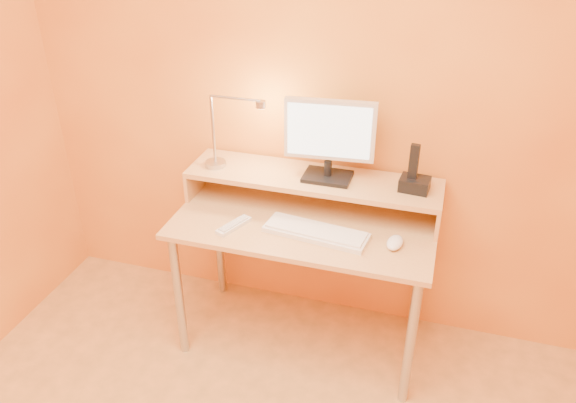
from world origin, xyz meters
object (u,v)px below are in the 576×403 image
(keyboard, at_px, (316,233))
(lamp_base, at_px, (216,164))
(mouse, at_px, (395,243))
(monitor_panel, at_px, (330,130))
(remote_control, at_px, (234,226))
(phone_dock, at_px, (415,184))

(keyboard, bearing_deg, lamp_base, 166.16)
(lamp_base, relative_size, mouse, 0.86)
(monitor_panel, distance_m, mouse, 0.57)
(mouse, height_order, remote_control, mouse)
(mouse, relative_size, remote_control, 0.63)
(lamp_base, bearing_deg, monitor_panel, 4.16)
(monitor_panel, relative_size, mouse, 3.51)
(monitor_panel, bearing_deg, phone_dock, -6.73)
(lamp_base, bearing_deg, keyboard, -20.80)
(keyboard, height_order, remote_control, keyboard)
(phone_dock, relative_size, mouse, 1.11)
(monitor_panel, xyz_separation_m, remote_control, (-0.36, -0.30, -0.39))
(monitor_panel, xyz_separation_m, lamp_base, (-0.55, -0.04, -0.23))
(keyboard, bearing_deg, phone_dock, 39.02)
(monitor_panel, distance_m, remote_control, 0.61)
(phone_dock, height_order, mouse, phone_dock)
(remote_control, bearing_deg, mouse, 27.40)
(remote_control, bearing_deg, keyboard, 30.12)
(phone_dock, bearing_deg, lamp_base, -173.05)
(mouse, distance_m, remote_control, 0.72)
(lamp_base, height_order, remote_control, lamp_base)
(keyboard, distance_m, remote_control, 0.37)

